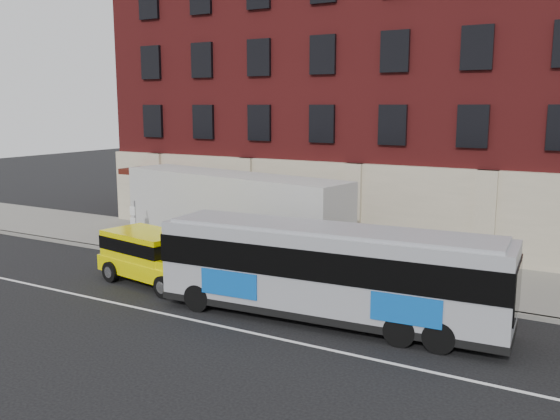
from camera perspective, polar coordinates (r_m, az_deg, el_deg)
The scene contains 9 objects.
ground at distance 18.91m, azimuth -7.31°, elevation -11.24°, with size 120.00×120.00×0.00m, color black.
sidewalk at distance 26.27m, azimuth 4.56°, elevation -4.94°, with size 60.00×6.00×0.15m, color gray.
kerb at distance 23.69m, azimuth 1.47°, elevation -6.58°, with size 60.00×0.25×0.15m, color gray.
lane_line at distance 19.28m, azimuth -6.40°, elevation -10.78°, with size 60.00×0.12×0.01m, color white.
building at distance 32.77m, azimuth 10.73°, elevation 11.12°, with size 30.00×12.10×15.00m.
sign_pole at distance 28.36m, azimuth -13.71°, elevation -1.24°, with size 0.30×0.20×2.50m.
city_bus at distance 19.03m, azimuth 4.67°, elevation -5.69°, with size 11.33×3.13×3.07m.
yellow_suv at distance 23.73m, azimuth -12.07°, elevation -4.12°, with size 5.31×2.91×1.98m.
shipping_container at distance 26.64m, azimuth -4.59°, elevation -0.70°, with size 11.79×4.32×3.85m.
Camera 1 is at (10.68, -14.05, 6.80)m, focal length 38.35 mm.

